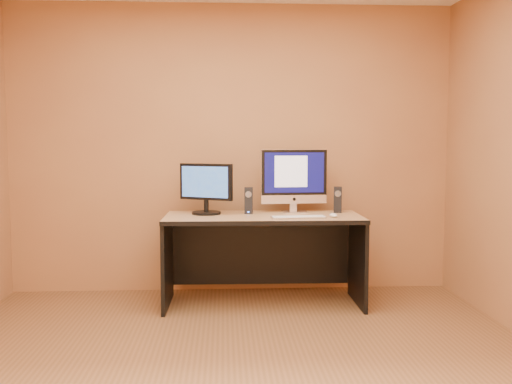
% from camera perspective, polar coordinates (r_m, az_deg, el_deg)
% --- Properties ---
extents(floor, '(4.00, 4.00, 0.00)m').
position_cam_1_polar(floor, '(3.49, -1.84, -17.98)').
color(floor, brown).
rests_on(floor, ground).
extents(walls, '(4.00, 4.00, 2.60)m').
position_cam_1_polar(walls, '(3.21, -1.91, 3.92)').
color(walls, '#A77143').
rests_on(walls, ground).
extents(desk, '(1.64, 0.74, 0.75)m').
position_cam_1_polar(desk, '(4.80, 0.72, -6.83)').
color(desk, tan).
rests_on(desk, ground).
extents(imac, '(0.59, 0.25, 0.56)m').
position_cam_1_polar(imac, '(4.93, 3.88, 1.18)').
color(imac, silver).
rests_on(imac, desk).
extents(second_monitor, '(0.55, 0.44, 0.43)m').
position_cam_1_polar(second_monitor, '(4.82, -5.01, 0.30)').
color(second_monitor, black).
rests_on(second_monitor, desk).
extents(speaker_left, '(0.08, 0.08, 0.22)m').
position_cam_1_polar(speaker_left, '(4.85, -0.74, -0.86)').
color(speaker_left, black).
rests_on(speaker_left, desk).
extents(speaker_right, '(0.08, 0.09, 0.22)m').
position_cam_1_polar(speaker_right, '(4.97, 8.18, -0.77)').
color(speaker_right, black).
rests_on(speaker_right, desk).
extents(keyboard, '(0.45, 0.16, 0.02)m').
position_cam_1_polar(keyboard, '(4.58, 4.28, -2.52)').
color(keyboard, silver).
rests_on(keyboard, desk).
extents(mouse, '(0.07, 0.11, 0.04)m').
position_cam_1_polar(mouse, '(4.66, 7.76, -2.31)').
color(mouse, white).
rests_on(mouse, desk).
extents(cable_a, '(0.04, 0.22, 0.01)m').
position_cam_1_polar(cable_a, '(5.00, 3.68, -1.93)').
color(cable_a, black).
rests_on(cable_a, desk).
extents(cable_b, '(0.09, 0.17, 0.01)m').
position_cam_1_polar(cable_b, '(5.02, 3.12, -1.91)').
color(cable_b, black).
rests_on(cable_b, desk).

